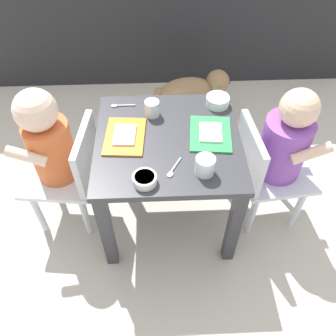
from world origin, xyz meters
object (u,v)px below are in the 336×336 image
water_cup_left (152,109)px  veggie_bowl_far (145,179)px  cereal_bowl_left_side (218,101)px  seated_child_right (281,147)px  dog (191,92)px  food_tray_left (125,136)px  seated_child_left (53,147)px  food_tray_right (211,133)px  dining_table (168,155)px  water_cup_right (205,166)px  spoon_by_left_tray (120,105)px  spoon_by_right_tray (173,169)px

water_cup_left → veggie_bowl_far: water_cup_left is taller
water_cup_left → cereal_bowl_left_side: bearing=10.8°
seated_child_right → dog: (-0.28, 0.64, -0.21)m
food_tray_left → cereal_bowl_left_side: 0.41m
food_tray_left → cereal_bowl_left_side: size_ratio=2.26×
seated_child_left → dog: bearing=46.7°
food_tray_right → seated_child_left: bearing=-179.7°
dining_table → water_cup_left: (-0.06, 0.14, 0.11)m
water_cup_right → cereal_bowl_left_side: (0.09, 0.36, -0.01)m
water_cup_left → seated_child_left: bearing=-161.2°
dining_table → veggie_bowl_far: (-0.08, -0.20, 0.10)m
seated_child_left → cereal_bowl_left_side: 0.66m
dog → spoon_by_left_tray: size_ratio=4.25×
water_cup_left → spoon_by_left_tray: water_cup_left is taller
dog → veggie_bowl_far: size_ratio=5.23×
dog → water_cup_right: bearing=-92.7°
food_tray_right → cereal_bowl_left_side: size_ratio=2.21×
dining_table → cereal_bowl_left_side: size_ratio=5.76×
seated_child_right → spoon_by_left_tray: 0.65m
spoon_by_left_tray → spoon_by_right_tray: same height
dining_table → seated_child_right: size_ratio=0.81×
seated_child_left → food_tray_right: bearing=0.3°
water_cup_right → food_tray_right: bearing=76.8°
dog → water_cup_left: bearing=-113.0°
water_cup_left → food_tray_right: bearing=-30.2°
water_cup_left → water_cup_right: (0.17, -0.31, 0.00)m
seated_child_left → food_tray_right: size_ratio=3.28×
dining_table → veggie_bowl_far: size_ratio=6.66×
cereal_bowl_left_side → dog: bearing=96.9°
cereal_bowl_left_side → veggie_bowl_far: size_ratio=1.16×
seated_child_left → water_cup_left: 0.40m
dog → water_cup_right: 0.85m
seated_child_left → seated_child_right: 0.86m
seated_child_right → food_tray_left: bearing=177.5°
food_tray_left → veggie_bowl_far: 0.23m
seated_child_right → veggie_bowl_far: bearing=-159.4°
seated_child_left → spoon_by_left_tray: (0.25, 0.19, 0.04)m
spoon_by_left_tray → spoon_by_right_tray: (0.19, -0.35, 0.00)m
seated_child_left → water_cup_left: bearing=18.8°
water_cup_left → cereal_bowl_left_side: size_ratio=0.67×
seated_child_right → veggie_bowl_far: seated_child_right is taller
water_cup_right → dining_table: bearing=124.6°
water_cup_right → spoon_by_right_tray: water_cup_right is taller
food_tray_left → spoon_by_left_tray: (-0.03, 0.18, -0.00)m
seated_child_right → cereal_bowl_left_side: size_ratio=7.14×
dog → water_cup_left: size_ratio=6.72×
dog → veggie_bowl_far: (-0.24, -0.84, 0.27)m
food_tray_left → veggie_bowl_far: veggie_bowl_far is taller
food_tray_right → seated_child_right: bearing=-5.4°
seated_child_right → dog: 0.73m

